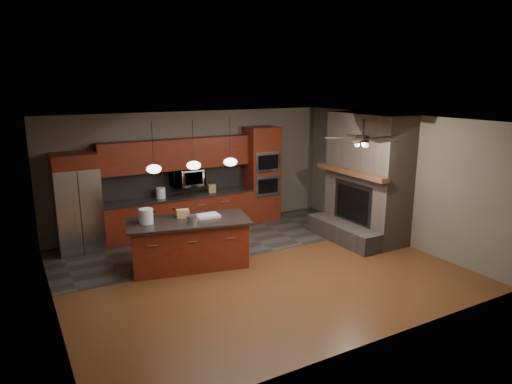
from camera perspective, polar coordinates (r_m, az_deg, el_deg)
ground at (r=8.80m, az=-0.13°, el=-9.52°), size 7.00×7.00×0.00m
ceiling at (r=8.12m, az=-0.14°, el=8.98°), size 7.00×6.00×0.02m
back_wall at (r=11.01m, az=-7.77°, el=2.69°), size 7.00×0.02×2.80m
right_wall at (r=10.47m, az=16.86°, el=1.67°), size 0.02×6.00×2.80m
left_wall at (r=7.37m, az=-24.69°, el=-3.83°), size 0.02×6.00×2.80m
slate_tile_patch at (r=10.30m, az=-5.04°, el=-6.04°), size 7.00×2.40×0.01m
fireplace_column at (r=10.45m, az=13.48°, el=1.29°), size 1.30×2.10×2.80m
back_cabinetry at (r=10.72m, az=-9.54°, el=-0.43°), size 3.59×0.64×2.20m
oven_tower at (r=11.50m, az=0.73°, el=2.22°), size 0.80×0.63×2.38m
microwave at (r=10.70m, az=-8.62°, el=1.81°), size 0.73×0.41×0.50m
refrigerator at (r=10.06m, az=-21.43°, el=-1.30°), size 0.88×0.75×2.07m
kitchen_island at (r=8.83m, az=-8.35°, el=-6.33°), size 2.44×1.50×0.92m
white_bucket at (r=8.60m, az=-13.59°, el=-2.96°), size 0.35×0.35×0.28m
paint_can at (r=8.51m, az=-7.99°, el=-3.37°), size 0.23×0.23×0.14m
paint_tray at (r=8.85m, az=-6.08°, el=-2.96°), size 0.46×0.33×0.04m
cardboard_box at (r=8.88m, az=-9.14°, el=-2.66°), size 0.27×0.22×0.15m
counter_bucket at (r=10.51m, az=-11.82°, el=-0.12°), size 0.27×0.27×0.24m
counter_box at (r=10.89m, az=-5.53°, el=0.45°), size 0.19×0.16×0.19m
pendant_left at (r=8.24m, az=-12.65°, el=2.85°), size 0.26×0.26×0.92m
pendant_center at (r=8.47m, az=-7.79°, el=3.35°), size 0.26×0.26×0.92m
pendant_right at (r=8.77m, az=-3.23°, el=3.80°), size 0.26×0.26×0.92m
ceiling_fan at (r=8.56m, az=13.20°, el=6.56°), size 1.27×1.33×0.41m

